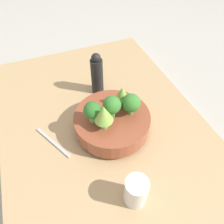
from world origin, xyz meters
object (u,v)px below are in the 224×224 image
object	(u,v)px
fork	(53,142)
bowl	(112,122)
pepper_mill	(97,74)
cup	(136,191)

from	to	relation	value
fork	bowl	bearing A→B (deg)	84.84
bowl	pepper_mill	size ratio (longest dim) A/B	1.45
pepper_mill	fork	xyz separation A→B (m)	(0.20, -0.24, -0.09)
bowl	cup	world-z (taller)	cup
bowl	fork	world-z (taller)	bowl
cup	fork	world-z (taller)	cup
cup	fork	distance (m)	0.34
bowl	fork	size ratio (longest dim) A/B	1.64
bowl	fork	distance (m)	0.22
cup	bowl	bearing A→B (deg)	173.15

